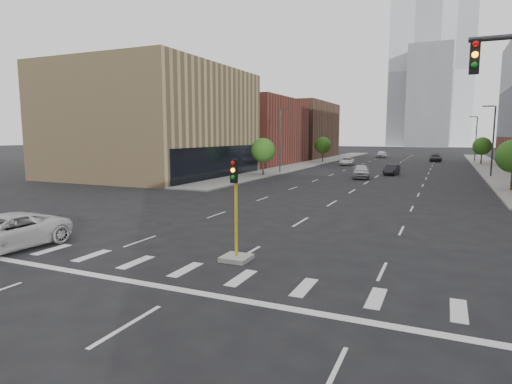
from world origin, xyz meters
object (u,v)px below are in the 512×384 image
Objects in this scene: car_distant at (382,154)px; car_near_left at (361,171)px; car_far_left at (347,161)px; median_traffic_signal at (236,239)px; parked_minivan at (3,233)px; car_deep_right at (436,158)px; car_mid_right at (392,170)px.

car_near_left is at bearing -83.22° from car_distant.
car_distant is at bearing 79.04° from car_far_left.
car_far_left is (-8.05, 60.50, -0.28)m from median_traffic_signal.
median_traffic_signal is 61.04m from car_far_left.
median_traffic_signal is 11.14m from parked_minivan.
car_near_left reaches higher than car_deep_right.
parked_minivan is at bearing -91.12° from car_distant.
parked_minivan reaches higher than car_deep_right.
car_deep_right is (4.80, 33.58, 0.07)m from car_mid_right.
car_far_left is at bearing 97.00° from car_near_left.
median_traffic_signal is 0.87× the size of car_near_left.
car_far_left is at bearing 125.68° from car_mid_right.
parked_minivan is at bearing -98.88° from car_far_left.
car_far_left is (-6.55, 22.43, -0.17)m from car_near_left.
car_deep_right is (6.30, 77.92, -0.20)m from median_traffic_signal.
parked_minivan is (-17.03, -80.89, 0.07)m from car_deep_right.
car_mid_right is at bearing -96.23° from car_deep_right.
car_distant reaches higher than car_far_left.
car_deep_right is 0.87× the size of parked_minivan.
car_near_left is at bearing 92.26° from median_traffic_signal.
car_distant reaches higher than car_mid_right.
parked_minivan is (-12.23, -47.30, 0.14)m from car_mid_right.
car_near_left is 23.37m from car_far_left.
median_traffic_signal is 44.36m from car_mid_right.
car_far_left is 0.82× the size of parked_minivan.
car_distant is 92.10m from parked_minivan.
median_traffic_signal is 78.17m from car_deep_right.
car_near_left is 6.95m from car_mid_right.
car_near_left is 1.19× the size of car_mid_right.
car_deep_right is 82.66m from parked_minivan.
car_deep_right reaches higher than car_mid_right.
parked_minivan is (-4.92, -91.96, -0.01)m from car_distant.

